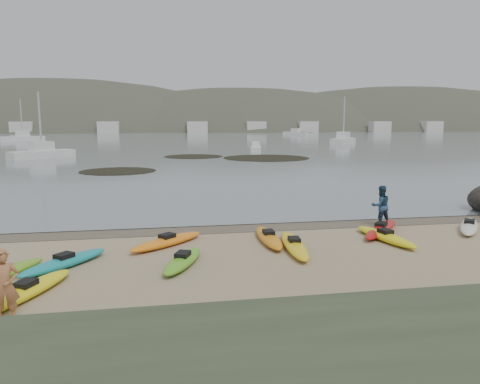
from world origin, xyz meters
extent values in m
plane|color=tan|center=(0.00, 0.00, 0.00)|extent=(600.00, 600.00, 0.00)
plane|color=brown|center=(0.00, -0.30, 0.00)|extent=(60.00, 60.00, 0.00)
plane|color=slate|center=(0.00, 300.00, 0.01)|extent=(1200.00, 1200.00, 0.00)
ellipsoid|color=orange|center=(0.58, -3.01, 0.17)|extent=(0.78, 3.54, 0.34)
ellipsoid|color=red|center=(5.49, -2.48, 0.17)|extent=(3.07, 3.37, 0.34)
ellipsoid|color=yellow|center=(1.23, -4.25, 0.17)|extent=(1.11, 3.95, 0.34)
ellipsoid|color=teal|center=(-6.57, -4.92, 0.17)|extent=(2.70, 3.06, 0.34)
ellipsoid|color=yellow|center=(-7.07, -7.42, 0.17)|extent=(2.18, 3.59, 0.34)
ellipsoid|color=yellow|center=(5.07, -3.67, 0.17)|extent=(1.29, 3.63, 0.34)
ellipsoid|color=orange|center=(-3.28, -2.91, 0.17)|extent=(3.08, 2.85, 0.34)
ellipsoid|color=#63B724|center=(-2.84, -5.43, 0.17)|extent=(1.79, 3.01, 0.34)
ellipsoid|color=white|center=(9.44, -2.65, 0.17)|extent=(2.72, 3.21, 0.34)
imported|color=#B37447|center=(-7.10, -9.00, 0.88)|extent=(0.73, 0.59, 1.76)
imported|color=navy|center=(6.09, -1.19, 0.90)|extent=(0.92, 0.74, 1.80)
cylinder|color=black|center=(-7.06, 23.25, 0.03)|extent=(6.82, 6.82, 0.04)
cylinder|color=black|center=(9.53, 35.26, 0.03)|extent=(10.49, 10.49, 0.04)
cylinder|color=black|center=(1.03, 39.01, 0.03)|extent=(7.38, 7.38, 0.04)
cube|color=silver|center=(-17.20, 39.70, 0.54)|extent=(7.26, 6.70, 1.08)
cube|color=silver|center=(11.05, 48.32, 0.37)|extent=(2.62, 5.51, 0.74)
cube|color=silver|center=(32.03, 65.74, 0.62)|extent=(7.48, 8.39, 1.23)
cube|color=silver|center=(-31.83, 87.70, 0.61)|extent=(9.07, 5.18, 1.22)
cube|color=silver|center=(38.07, 117.27, 0.54)|extent=(6.96, 6.97, 1.08)
ellipsoid|color=#384235|center=(-45.00, 195.00, -18.00)|extent=(220.00, 120.00, 80.00)
ellipsoid|color=#384235|center=(35.00, 190.00, -15.30)|extent=(200.00, 110.00, 68.00)
ellipsoid|color=#384235|center=(120.00, 200.00, -17.10)|extent=(230.00, 130.00, 76.00)
cube|color=beige|center=(-42.00, 145.00, 2.00)|extent=(7.00, 5.00, 4.00)
cube|color=beige|center=(-18.00, 145.00, 2.00)|extent=(7.00, 5.00, 4.00)
cube|color=beige|center=(6.00, 145.00, 2.00)|extent=(7.00, 5.00, 4.00)
cube|color=beige|center=(30.00, 145.00, 2.00)|extent=(7.00, 5.00, 4.00)
cube|color=beige|center=(54.00, 145.00, 2.00)|extent=(7.00, 5.00, 4.00)
cube|color=beige|center=(78.00, 145.00, 2.00)|extent=(7.00, 5.00, 4.00)
cube|color=beige|center=(102.00, 145.00, 2.00)|extent=(7.00, 5.00, 4.00)
camera|label=1|loc=(-3.58, -20.04, 4.66)|focal=35.00mm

